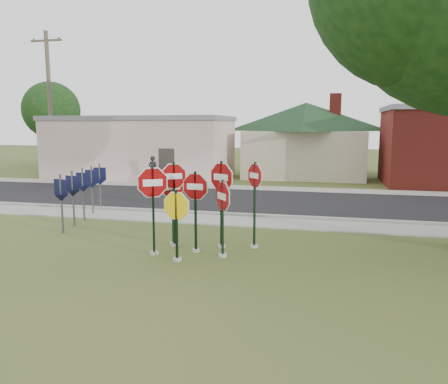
% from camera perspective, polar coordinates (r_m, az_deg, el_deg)
% --- Properties ---
extents(ground, '(120.00, 120.00, 0.00)m').
position_cam_1_polar(ground, '(11.34, -5.73, -9.75)').
color(ground, '#364A1B').
rests_on(ground, ground).
extents(sidewalk_near, '(60.00, 1.60, 0.06)m').
position_cam_1_polar(sidewalk_near, '(16.44, 0.52, -3.78)').
color(sidewalk_near, gray).
rests_on(sidewalk_near, ground).
extents(road, '(60.00, 7.00, 0.04)m').
position_cam_1_polar(road, '(20.77, 3.26, -1.19)').
color(road, black).
rests_on(road, ground).
extents(sidewalk_far, '(60.00, 1.60, 0.06)m').
position_cam_1_polar(sidewalk_far, '(24.97, 4.98, 0.48)').
color(sidewalk_far, gray).
rests_on(sidewalk_far, ground).
extents(curb, '(60.00, 0.20, 0.14)m').
position_cam_1_polar(curb, '(17.39, 1.24, -2.96)').
color(curb, gray).
rests_on(curb, ground).
extents(stop_sign_center, '(1.06, 0.24, 2.42)m').
position_cam_1_polar(stop_sign_center, '(12.30, -3.75, -1.13)').
color(stop_sign_center, '#9D9A92').
rests_on(stop_sign_center, ground).
extents(stop_sign_yellow, '(1.04, 0.24, 2.01)m').
position_cam_1_polar(stop_sign_yellow, '(11.57, -6.23, -3.35)').
color(stop_sign_yellow, '#9D9A92').
rests_on(stop_sign_yellow, ground).
extents(stop_sign_left, '(1.00, 0.63, 2.62)m').
position_cam_1_polar(stop_sign_left, '(12.13, -9.27, -0.59)').
color(stop_sign_left, '#9D9A92').
rests_on(stop_sign_left, ground).
extents(stop_sign_right, '(0.72, 0.90, 2.25)m').
position_cam_1_polar(stop_sign_right, '(11.83, -0.18, -2.08)').
color(stop_sign_right, '#9D9A92').
rests_on(stop_sign_right, ground).
extents(stop_sign_back_right, '(1.04, 0.58, 2.69)m').
position_cam_1_polar(stop_sign_back_right, '(12.67, -0.34, 0.16)').
color(stop_sign_back_right, '#9D9A92').
rests_on(stop_sign_back_right, ground).
extents(stop_sign_back_left, '(0.90, 0.56, 2.63)m').
position_cam_1_polar(stop_sign_back_left, '(12.91, -6.54, -0.02)').
color(stop_sign_back_left, '#9D9A92').
rests_on(stop_sign_back_left, ground).
extents(stop_sign_far_right, '(0.67, 0.74, 2.64)m').
position_cam_1_polar(stop_sign_far_right, '(12.71, 4.03, -0.19)').
color(stop_sign_far_right, '#9D9A92').
rests_on(stop_sign_far_right, ground).
extents(stop_sign_far_left, '(0.68, 0.78, 2.28)m').
position_cam_1_polar(stop_sign_far_left, '(13.10, -6.69, -1.07)').
color(stop_sign_far_left, '#9D9A92').
rests_on(stop_sign_far_left, ground).
extents(route_sign_row, '(1.43, 4.63, 2.00)m').
position_cam_1_polar(route_sign_row, '(17.33, -17.94, 0.45)').
color(route_sign_row, '#59595E').
rests_on(route_sign_row, ground).
extents(building_stucco, '(12.20, 6.20, 4.20)m').
position_cam_1_polar(building_stucco, '(30.85, -10.78, 5.87)').
color(building_stucco, silver).
rests_on(building_stucco, ground).
extents(building_house, '(11.60, 11.60, 6.20)m').
position_cam_1_polar(building_house, '(32.19, 10.65, 8.66)').
color(building_house, beige).
rests_on(building_house, ground).
extents(utility_pole_near, '(2.20, 0.26, 9.50)m').
position_cam_1_polar(utility_pole_near, '(30.86, -21.78, 10.65)').
color(utility_pole_near, '#493E30').
rests_on(utility_pole_near, ground).
extents(bg_tree_left, '(4.90, 4.90, 7.35)m').
position_cam_1_polar(bg_tree_left, '(41.50, -21.63, 9.87)').
color(bg_tree_left, '#321E16').
rests_on(bg_tree_left, ground).
extents(pedestrian, '(0.69, 0.51, 1.72)m').
position_cam_1_polar(pedestrian, '(26.72, -9.24, 2.85)').
color(pedestrian, black).
rests_on(pedestrian, sidewalk_far).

